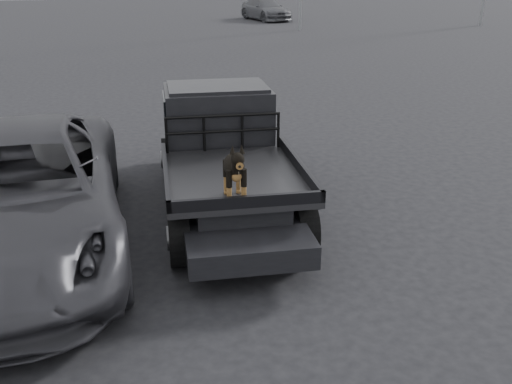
{
  "coord_description": "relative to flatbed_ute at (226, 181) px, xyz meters",
  "views": [
    {
      "loc": [
        -1.76,
        -6.25,
        3.68
      ],
      "look_at": [
        -0.69,
        -0.3,
        1.23
      ],
      "focal_mm": 40.0,
      "sensor_mm": 36.0,
      "label": 1
    }
  ],
  "objects": [
    {
      "name": "headache_rack",
      "position": [
        0.0,
        0.2,
        0.74
      ],
      "size": [
        1.8,
        0.08,
        0.55
      ],
      "primitive_type": null,
      "color": "black",
      "rests_on": "flatbed_ute"
    },
    {
      "name": "dog",
      "position": [
        -0.11,
        -1.82,
        0.83
      ],
      "size": [
        0.32,
        0.6,
        0.74
      ],
      "primitive_type": null,
      "color": "black",
      "rests_on": "flatbed_ute"
    },
    {
      "name": "flatbed_ute",
      "position": [
        0.0,
        0.0,
        0.0
      ],
      "size": [
        2.0,
        5.4,
        0.92
      ],
      "primitive_type": null,
      "color": "black",
      "rests_on": "ground"
    },
    {
      "name": "parked_suv",
      "position": [
        -2.93,
        -0.95,
        0.37
      ],
      "size": [
        3.25,
        6.16,
        1.65
      ],
      "primitive_type": "imported",
      "rotation": [
        0.0,
        0.0,
        0.09
      ],
      "color": "#323237",
      "rests_on": "ground"
    },
    {
      "name": "distant_car_b",
      "position": [
        6.75,
        31.36,
        0.24
      ],
      "size": [
        3.22,
        5.15,
        1.39
      ],
      "primitive_type": "imported",
      "rotation": [
        0.0,
        0.0,
        0.29
      ],
      "color": "#4E4F53",
      "rests_on": "ground"
    },
    {
      "name": "ute_cab",
      "position": [
        0.0,
        0.95,
        0.9
      ],
      "size": [
        1.72,
        1.3,
        0.88
      ],
      "primitive_type": null,
      "color": "black",
      "rests_on": "flatbed_ute"
    },
    {
      "name": "ground",
      "position": [
        0.74,
        -2.1,
        -0.46
      ],
      "size": [
        120.0,
        120.0,
        0.0
      ],
      "primitive_type": "plane",
      "color": "black",
      "rests_on": "ground"
    }
  ]
}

